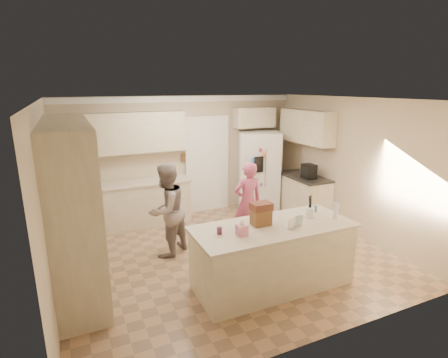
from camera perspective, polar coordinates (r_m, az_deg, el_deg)
name	(u,v)px	position (r m, az deg, el deg)	size (l,w,h in m)	color
floor	(227,256)	(6.10, 0.51, -12.40)	(5.20, 4.60, 0.02)	#9F7B57
ceiling	(228,98)	(5.42, 0.58, 13.02)	(5.20, 4.60, 0.02)	white
wall_back	(183,156)	(7.72, -6.71, 3.70)	(5.20, 0.02, 2.60)	beige
wall_front	(322,236)	(3.77, 15.67, -8.95)	(5.20, 0.02, 2.60)	beige
wall_left	(47,203)	(5.15, -26.91, -3.59)	(0.02, 4.60, 2.60)	beige
wall_right	(351,167)	(7.09, 20.05, 1.88)	(0.02, 4.60, 2.60)	beige
crown_back	(182,99)	(7.53, -6.87, 12.84)	(5.20, 0.08, 0.12)	white
pantry_bank	(73,205)	(5.36, -23.39, -3.88)	(0.60, 2.60, 2.35)	beige
back_base_cab	(135,205)	(7.39, -14.29, -4.10)	(2.20, 0.60, 0.88)	beige
back_countertop	(134,183)	(7.25, -14.51, -0.68)	(2.24, 0.63, 0.04)	beige
back_upper_cab	(129,133)	(7.18, -15.22, 7.29)	(2.20, 0.35, 0.80)	beige
doorway_opening	(207,165)	(7.93, -2.80, 2.22)	(0.90, 0.06, 2.10)	black
doorway_casing	(208,166)	(7.89, -2.70, 2.17)	(1.02, 0.03, 2.22)	white
wall_frame_upper	(184,145)	(7.65, -6.53, 5.49)	(0.15, 0.02, 0.20)	brown
wall_frame_lower	(184,157)	(7.69, -6.47, 3.51)	(0.15, 0.02, 0.20)	brown
refrigerator	(259,171)	(8.06, 5.70, 1.29)	(0.90, 0.70, 1.80)	white
fridge_seam	(267,175)	(7.77, 7.00, 0.73)	(0.01, 0.02, 1.78)	gray
fridge_dispenser	(259,164)	(7.59, 5.68, 2.37)	(0.22, 0.03, 0.35)	black
fridge_handle_l	(265,168)	(7.69, 6.77, 1.75)	(0.02, 0.02, 0.85)	silver
fridge_handle_r	(269,168)	(7.74, 7.41, 1.81)	(0.02, 0.02, 0.85)	silver
over_fridge_cab	(254,117)	(8.09, 4.89, 9.98)	(0.95, 0.35, 0.45)	beige
right_base_cab	(303,197)	(7.84, 12.80, -2.90)	(0.60, 1.20, 0.88)	beige
right_countertop	(304,177)	(7.71, 12.94, 0.35)	(0.63, 1.24, 0.04)	#2D2B28
right_upper_cab	(306,127)	(7.76, 13.30, 8.32)	(0.35, 1.50, 0.70)	beige
coffee_maker	(309,171)	(7.49, 13.69, 1.23)	(0.22, 0.28, 0.30)	black
island_base	(272,257)	(5.12, 7.92, -12.54)	(2.20, 0.90, 0.88)	beige
island_top	(274,227)	(4.93, 8.12, -7.79)	(2.28, 0.96, 0.05)	beige
utensil_crock	(310,212)	(5.29, 13.86, -5.32)	(0.13, 0.13, 0.15)	white
tissue_box	(242,230)	(4.56, 2.92, -8.30)	(0.13, 0.13, 0.14)	pink
tissue_plume	(242,222)	(4.51, 2.94, -7.02)	(0.08, 0.08, 0.08)	white
dollhouse_body	(261,217)	(4.88, 6.05, -6.23)	(0.26, 0.18, 0.22)	brown
dollhouse_roof	(261,206)	(4.83, 6.10, -4.46)	(0.28, 0.20, 0.10)	#592D1E
jam_jar	(219,231)	(4.59, -0.76, -8.44)	(0.07, 0.07, 0.09)	#59263F
greeting_card_a	(291,223)	(4.82, 10.96, -7.13)	(0.12, 0.01, 0.16)	white
greeting_card_b	(298,220)	(4.94, 12.06, -6.63)	(0.12, 0.01, 0.16)	silver
water_bottle	(336,211)	(5.32, 17.77, -4.99)	(0.07, 0.07, 0.24)	silver
shaker_salt	(312,209)	(5.52, 14.15, -4.79)	(0.05, 0.05, 0.09)	#496EA8
shaker_pepper	(316,208)	(5.57, 14.72, -4.68)	(0.05, 0.05, 0.09)	#496EA8
teen_boy	(167,210)	(5.91, -9.35, -5.03)	(0.77, 0.60, 1.59)	gray
teen_girl	(248,202)	(6.39, 3.90, -3.76)	(0.54, 0.36, 1.49)	#C44B81
fridge_magnets	(267,175)	(7.76, 7.03, 0.71)	(0.76, 0.02, 1.44)	tan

